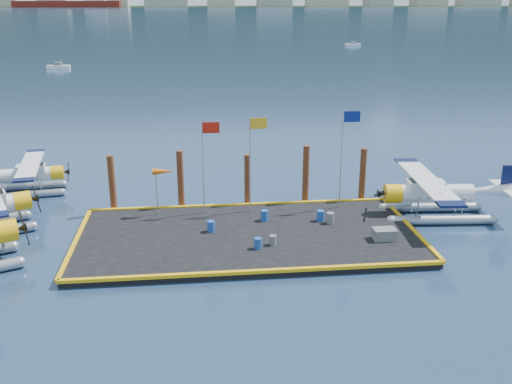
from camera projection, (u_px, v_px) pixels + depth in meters
ground at (248, 240)px, 34.11m from camera, size 4000.00×4000.00×0.00m
dock at (248, 237)px, 34.04m from camera, size 20.00×10.00×0.40m
dock_bumpers at (248, 232)px, 33.95m from camera, size 20.25×10.25×0.18m
seaplane_c at (27, 177)px, 41.62m from camera, size 7.86×8.64×3.05m
seaplane_d at (431, 196)px, 36.96m from camera, size 9.13×10.07×3.57m
drum_0 at (211, 226)px, 34.20m from camera, size 0.47×0.47×0.66m
drum_1 at (273, 240)px, 32.37m from camera, size 0.40×0.40×0.56m
drum_2 at (330, 218)px, 35.44m from camera, size 0.48×0.48×0.68m
drum_3 at (258, 243)px, 31.88m from camera, size 0.44×0.44×0.62m
drum_4 at (320, 216)px, 35.85m from camera, size 0.48×0.48×0.67m
drum_5 at (265, 215)px, 35.88m from camera, size 0.47×0.47×0.67m
crate at (384, 234)px, 33.08m from camera, size 1.31×0.87×0.65m
flagpole_red at (206, 153)px, 36.02m from camera, size 1.14×0.08×6.00m
flagpole_yellow at (253, 150)px, 36.29m from camera, size 1.14×0.08×6.20m
flagpole_blue at (345, 145)px, 36.86m from camera, size 1.14×0.08×6.50m
windsock at (163, 172)px, 36.12m from camera, size 1.40×0.44×3.12m
piling_0 at (112, 185)px, 37.66m from camera, size 0.44×0.44×4.00m
piling_1 at (181, 181)px, 38.09m from camera, size 0.44×0.44×4.20m
piling_2 at (248, 182)px, 38.62m from camera, size 0.44×0.44×3.80m
piling_3 at (306, 176)px, 38.95m from camera, size 0.44×0.44×4.30m
piling_4 at (363, 177)px, 39.42m from camera, size 0.44×0.44×4.00m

